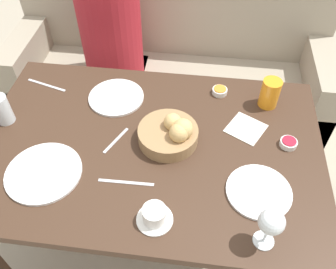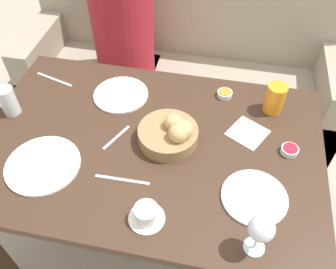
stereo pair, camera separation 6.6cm
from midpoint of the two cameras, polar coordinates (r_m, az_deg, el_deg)
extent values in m
plane|color=#A89E89|center=(1.97, -1.19, -16.24)|extent=(10.00, 10.00, 0.00)
cube|color=#3D281C|center=(1.33, -1.69, -1.85)|extent=(1.28, 0.85, 0.03)
cube|color=#3D281C|center=(2.02, -15.53, 1.62)|extent=(0.06, 0.06, 0.74)
cube|color=#3D281C|center=(1.89, 18.95, -3.64)|extent=(0.06, 0.06, 0.74)
cube|color=#9E937F|center=(2.34, 2.72, 6.29)|extent=(1.86, 0.70, 0.44)
cube|color=#9E937F|center=(2.29, 4.26, 18.74)|extent=(1.86, 0.20, 0.45)
cube|color=#9E937F|center=(2.52, -17.11, 10.35)|extent=(0.14, 0.70, 0.64)
cube|color=#9E937F|center=(2.35, 23.98, 4.75)|extent=(0.14, 0.70, 0.64)
cube|color=#23232D|center=(2.32, -5.22, 5.60)|extent=(0.31, 0.43, 0.44)
cylinder|color=#A31E28|center=(2.01, -6.26, 16.49)|extent=(0.33, 0.33, 0.59)
cylinder|color=#99754C|center=(1.30, 1.45, -0.11)|extent=(0.22, 0.22, 0.05)
sphere|color=tan|center=(1.25, 3.80, 0.70)|extent=(0.08, 0.08, 0.08)
sphere|color=tan|center=(1.28, 2.29, 1.93)|extent=(0.06, 0.06, 0.06)
sphere|color=tan|center=(1.24, 3.16, 0.04)|extent=(0.07, 0.07, 0.07)
cylinder|color=white|center=(1.31, -18.07, -4.69)|extent=(0.26, 0.26, 0.01)
cylinder|color=white|center=(1.21, 15.23, -9.75)|extent=(0.22, 0.22, 0.01)
cylinder|color=white|center=(1.50, -6.31, 6.33)|extent=(0.23, 0.23, 0.01)
cylinder|color=orange|center=(1.47, 18.02, 5.48)|extent=(0.08, 0.08, 0.12)
cylinder|color=silver|center=(1.51, -23.12, 4.94)|extent=(0.07, 0.07, 0.12)
cylinder|color=silver|center=(1.13, 15.32, -17.09)|extent=(0.06, 0.06, 0.00)
cylinder|color=silver|center=(1.09, 15.75, -16.19)|extent=(0.01, 0.01, 0.07)
sphere|color=silver|center=(1.03, 16.63, -14.33)|extent=(0.08, 0.08, 0.08)
cylinder|color=white|center=(1.13, -1.72, -13.34)|extent=(0.12, 0.12, 0.01)
cylinder|color=white|center=(1.11, -1.76, -12.58)|extent=(0.07, 0.07, 0.05)
cylinder|color=white|center=(1.36, 20.25, -2.43)|extent=(0.06, 0.06, 0.02)
cylinder|color=#A3192D|center=(1.35, 20.40, -2.08)|extent=(0.05, 0.05, 0.00)
cylinder|color=white|center=(1.51, 10.33, 6.39)|extent=(0.06, 0.06, 0.02)
cylinder|color=#C67F28|center=(1.50, 10.40, 6.76)|extent=(0.05, 0.05, 0.00)
cube|color=#B7B7BC|center=(1.64, -16.67, 8.44)|extent=(0.19, 0.06, 0.00)
cube|color=#B7B7BC|center=(1.22, -5.81, -7.26)|extent=(0.19, 0.02, 0.00)
cube|color=#B7B7BC|center=(1.34, -6.91, -0.58)|extent=(0.07, 0.13, 0.00)
cube|color=silver|center=(1.39, 13.99, 0.22)|extent=(0.17, 0.17, 0.00)
camera|label=1|loc=(0.03, -88.55, 1.62)|focal=38.00mm
camera|label=2|loc=(0.03, 91.45, -1.62)|focal=38.00mm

